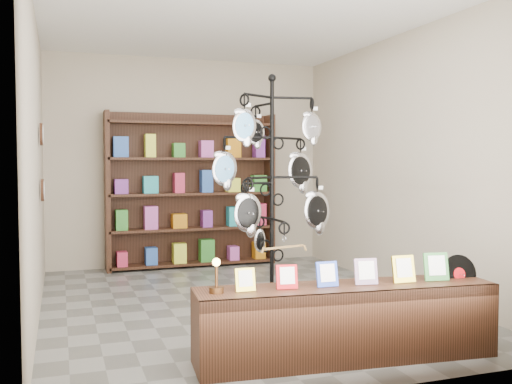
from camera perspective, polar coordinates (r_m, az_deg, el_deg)
ground at (r=6.19m, az=-1.64°, el=-11.04°), size 5.00×5.00×0.00m
room_envelope at (r=6.01m, az=-1.67°, el=6.34°), size 5.00×5.00×5.00m
display_tree at (r=5.47m, az=1.60°, el=1.43°), size 1.20×1.13×2.34m
front_shelf at (r=4.49m, az=9.01°, el=-12.72°), size 2.34×0.68×0.82m
back_shelving at (r=8.23m, az=-6.44°, el=-0.30°), size 2.42×0.36×2.20m
wall_clocks at (r=6.53m, az=-20.63°, el=2.80°), size 0.03×0.24×0.84m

